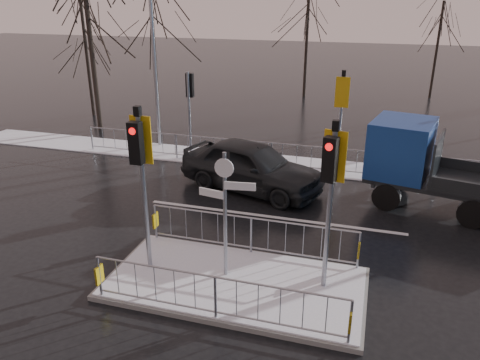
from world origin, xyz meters
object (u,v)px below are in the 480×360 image
(car_far_lane, at_px, (251,166))
(street_lamp_left, at_px, (155,42))
(traffic_island, at_px, (235,271))
(flatbed_truck, at_px, (427,163))

(car_far_lane, bearing_deg, street_lamp_left, 70.91)
(car_far_lane, bearing_deg, traffic_island, -151.94)
(car_far_lane, distance_m, street_lamp_left, 7.40)
(traffic_island, distance_m, street_lamp_left, 12.17)
(car_far_lane, bearing_deg, flatbed_truck, -70.32)
(car_far_lane, distance_m, flatbed_truck, 5.67)
(car_far_lane, xyz_separation_m, street_lamp_left, (-5.24, 3.75, 3.63))
(flatbed_truck, height_order, street_lamp_left, street_lamp_left)
(traffic_island, xyz_separation_m, street_lamp_left, (-6.42, 9.49, 4.10))
(flatbed_truck, bearing_deg, car_far_lane, -176.81)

